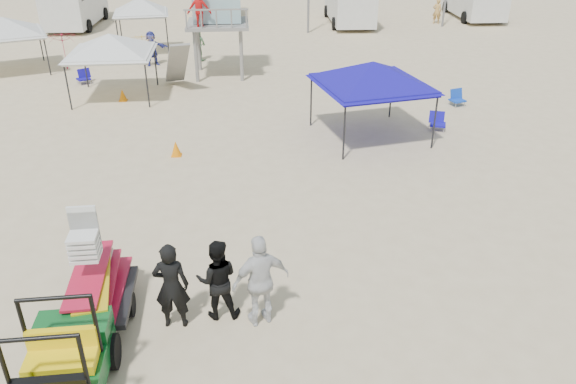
{
  "coord_description": "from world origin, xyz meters",
  "views": [
    {
      "loc": [
        -0.11,
        -8.73,
        7.44
      ],
      "look_at": [
        0.5,
        3.0,
        1.3
      ],
      "focal_mm": 35.0,
      "sensor_mm": 36.0,
      "label": 1
    }
  ],
  "objects_px": {
    "man_left": "(171,286)",
    "lifeguard_tower": "(215,2)",
    "surf_trailer": "(95,281)",
    "canopy_blue": "(373,66)",
    "utility_cart": "(57,370)"
  },
  "relations": [
    {
      "from": "man_left",
      "to": "lifeguard_tower",
      "type": "relative_size",
      "value": 0.42
    },
    {
      "from": "lifeguard_tower",
      "to": "man_left",
      "type": "bearing_deg",
      "value": -89.47
    },
    {
      "from": "man_left",
      "to": "canopy_blue",
      "type": "relative_size",
      "value": 0.46
    },
    {
      "from": "utility_cart",
      "to": "man_left",
      "type": "distance_m",
      "value": 2.54
    },
    {
      "from": "man_left",
      "to": "lifeguard_tower",
      "type": "distance_m",
      "value": 17.97
    },
    {
      "from": "utility_cart",
      "to": "surf_trailer",
      "type": "bearing_deg",
      "value": 89.83
    },
    {
      "from": "surf_trailer",
      "to": "canopy_blue",
      "type": "xyz_separation_m",
      "value": [
        7.07,
        9.32,
        1.63
      ]
    },
    {
      "from": "lifeguard_tower",
      "to": "canopy_blue",
      "type": "relative_size",
      "value": 1.09
    },
    {
      "from": "man_left",
      "to": "canopy_blue",
      "type": "height_order",
      "value": "canopy_blue"
    },
    {
      "from": "surf_trailer",
      "to": "canopy_blue",
      "type": "height_order",
      "value": "canopy_blue"
    },
    {
      "from": "lifeguard_tower",
      "to": "canopy_blue",
      "type": "distance_m",
      "value": 10.02
    },
    {
      "from": "utility_cart",
      "to": "canopy_blue",
      "type": "relative_size",
      "value": 0.64
    },
    {
      "from": "utility_cart",
      "to": "lifeguard_tower",
      "type": "height_order",
      "value": "lifeguard_tower"
    },
    {
      "from": "utility_cart",
      "to": "lifeguard_tower",
      "type": "xyz_separation_m",
      "value": [
        1.36,
        19.85,
        2.42
      ]
    },
    {
      "from": "utility_cart",
      "to": "surf_trailer",
      "type": "distance_m",
      "value": 2.34
    }
  ]
}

